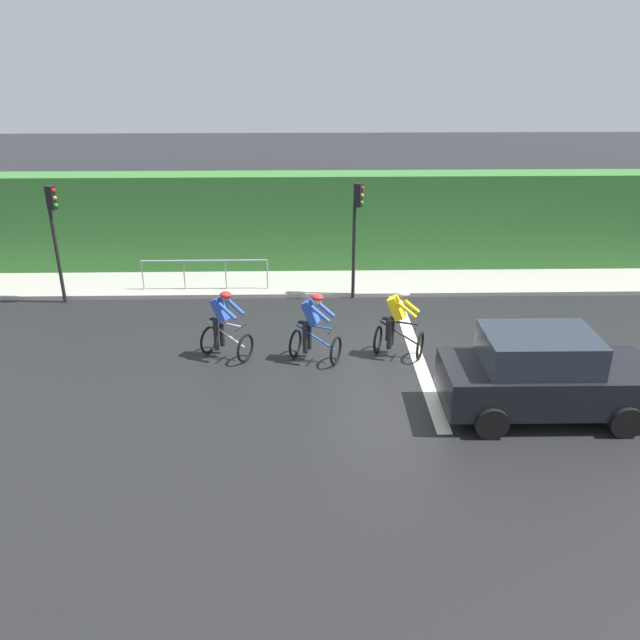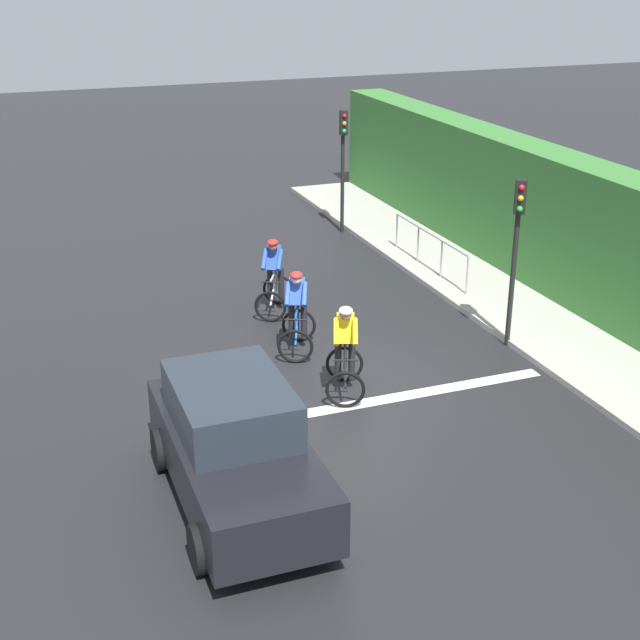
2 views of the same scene
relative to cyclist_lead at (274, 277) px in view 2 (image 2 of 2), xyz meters
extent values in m
plane|color=black|center=(0.10, -3.89, -0.80)|extent=(80.00, 80.00, 0.00)
cube|color=#ADA89E|center=(5.14, -1.89, -0.74)|extent=(2.80, 23.45, 0.12)
cube|color=gray|center=(6.04, -1.89, -0.52)|extent=(0.44, 23.45, 0.55)
cube|color=#387533|center=(6.34, -1.89, 0.76)|extent=(1.10, 23.45, 3.11)
cube|color=silver|center=(0.10, -4.54, -0.79)|extent=(7.00, 0.30, 0.01)
torus|color=black|center=(-0.25, -0.49, -0.46)|extent=(0.63, 0.37, 0.68)
torus|color=black|center=(0.22, 0.42, -0.46)|extent=(0.63, 0.37, 0.68)
cylinder|color=silver|center=(-0.02, -0.03, -0.21)|extent=(0.49, 0.90, 0.51)
cylinder|color=silver|center=(0.12, 0.24, -0.18)|extent=(0.04, 0.04, 0.55)
cylinder|color=silver|center=(-0.04, -0.08, 0.07)|extent=(0.37, 0.65, 0.04)
cube|color=black|center=(0.12, 0.24, 0.11)|extent=(0.19, 0.24, 0.04)
cylinder|color=black|center=(-0.21, -0.40, 0.04)|extent=(0.39, 0.22, 0.03)
cube|color=#2D51B7|center=(0.03, 0.06, 0.41)|extent=(0.45, 0.50, 0.57)
sphere|color=#9E7051|center=(-0.04, -0.08, 0.72)|extent=(0.20, 0.20, 0.20)
ellipsoid|color=red|center=(-0.04, -0.08, 0.79)|extent=(0.34, 0.36, 0.14)
cylinder|color=black|center=(0.18, 0.09, -0.23)|extent=(0.12, 0.12, 0.74)
cylinder|color=black|center=(-0.03, 0.20, -0.23)|extent=(0.12, 0.12, 0.74)
cylinder|color=#2D51B7|center=(0.04, -0.27, 0.47)|extent=(0.30, 0.47, 0.37)
cylinder|color=#2D51B7|center=(-0.24, -0.12, 0.47)|extent=(0.30, 0.47, 0.37)
torus|color=black|center=(-0.43, -2.58, -0.46)|extent=(0.65, 0.32, 0.68)
torus|color=black|center=(-0.03, -1.65, -0.46)|extent=(0.65, 0.32, 0.68)
cylinder|color=#1E59B2|center=(-0.23, -2.12, -0.21)|extent=(0.43, 0.93, 0.51)
cylinder|color=#1E59B2|center=(-0.11, -1.83, -0.18)|extent=(0.04, 0.04, 0.55)
cylinder|color=#1E59B2|center=(-0.25, -2.16, 0.07)|extent=(0.32, 0.67, 0.04)
cube|color=black|center=(-0.11, -1.83, 0.11)|extent=(0.18, 0.24, 0.04)
cylinder|color=black|center=(-0.39, -2.49, 0.04)|extent=(0.40, 0.19, 0.03)
cube|color=#2D51B7|center=(-0.19, -2.02, 0.41)|extent=(0.44, 0.49, 0.57)
sphere|color=beige|center=(-0.25, -2.16, 0.72)|extent=(0.20, 0.20, 0.20)
ellipsoid|color=red|center=(-0.25, -2.16, 0.79)|extent=(0.33, 0.35, 0.14)
cylinder|color=black|center=(-0.04, -1.97, -0.23)|extent=(0.12, 0.12, 0.74)
cylinder|color=black|center=(-0.26, -1.88, -0.23)|extent=(0.12, 0.12, 0.74)
cylinder|color=#2D51B7|center=(-0.15, -2.35, 0.47)|extent=(0.27, 0.47, 0.37)
cylinder|color=#2D51B7|center=(-0.45, -2.22, 0.47)|extent=(0.27, 0.47, 0.37)
torus|color=black|center=(-0.23, -4.57, -0.46)|extent=(0.65, 0.30, 0.68)
torus|color=black|center=(0.15, -3.62, -0.46)|extent=(0.65, 0.30, 0.68)
cylinder|color=black|center=(-0.04, -4.09, -0.21)|extent=(0.40, 0.94, 0.51)
cylinder|color=black|center=(0.07, -3.81, -0.18)|extent=(0.04, 0.04, 0.55)
cylinder|color=black|center=(-0.06, -4.14, 0.07)|extent=(0.30, 0.68, 0.04)
cube|color=black|center=(0.07, -3.81, 0.11)|extent=(0.17, 0.24, 0.04)
cylinder|color=black|center=(-0.19, -4.47, 0.04)|extent=(0.40, 0.18, 0.03)
cube|color=yellow|center=(0.00, -4.00, 0.41)|extent=(0.43, 0.49, 0.57)
sphere|color=#9E7051|center=(-0.06, -4.14, 0.72)|extent=(0.20, 0.20, 0.20)
ellipsoid|color=silver|center=(-0.06, -4.14, 0.79)|extent=(0.33, 0.35, 0.14)
cylinder|color=black|center=(0.15, -3.94, -0.23)|extent=(0.12, 0.12, 0.74)
cylinder|color=black|center=(-0.08, -3.86, -0.23)|extent=(0.12, 0.12, 0.74)
cylinder|color=yellow|center=(0.04, -4.32, 0.47)|extent=(0.26, 0.48, 0.37)
cylinder|color=yellow|center=(-0.26, -4.20, 0.47)|extent=(0.26, 0.48, 0.37)
cube|color=black|center=(-2.69, -6.64, -0.10)|extent=(1.73, 4.11, 0.80)
cube|color=#262D38|center=(-2.69, -6.39, 0.63)|extent=(1.51, 2.14, 0.66)
cylinder|color=black|center=(-1.86, -7.92, -0.48)|extent=(0.22, 0.64, 0.64)
cylinder|color=black|center=(-3.53, -7.91, -0.48)|extent=(0.22, 0.64, 0.64)
cylinder|color=black|center=(-1.85, -5.37, -0.48)|extent=(0.22, 0.64, 0.64)
cylinder|color=black|center=(-3.51, -5.36, -0.48)|extent=(0.22, 0.64, 0.64)
cube|color=#EAEACC|center=(-2.19, -8.65, 0.00)|extent=(0.28, 0.08, 0.16)
cube|color=#EAEACC|center=(-3.21, -8.65, 0.00)|extent=(0.28, 0.08, 0.16)
cylinder|color=black|center=(3.75, -3.27, 0.55)|extent=(0.10, 0.10, 2.70)
cube|color=black|center=(3.70, -3.36, 2.22)|extent=(0.27, 0.27, 0.64)
sphere|color=red|center=(3.65, -3.46, 2.42)|extent=(0.11, 0.11, 0.11)
sphere|color=orange|center=(3.65, -3.46, 2.22)|extent=(0.11, 0.11, 0.11)
sphere|color=green|center=(3.65, -3.46, 2.02)|extent=(0.11, 0.11, 0.11)
cylinder|color=black|center=(3.58, 5.00, 0.55)|extent=(0.10, 0.10, 2.70)
cube|color=black|center=(3.56, 4.91, 2.22)|extent=(0.24, 0.24, 0.64)
sphere|color=red|center=(3.54, 4.80, 2.42)|extent=(0.11, 0.11, 0.11)
sphere|color=orange|center=(3.54, 4.80, 2.22)|extent=(0.11, 0.11, 0.11)
sphere|color=green|center=(3.54, 4.80, 2.02)|extent=(0.11, 0.11, 0.11)
cylinder|color=#999EA3|center=(4.24, 1.06, 0.20)|extent=(0.06, 3.66, 0.05)
cylinder|color=#999EA3|center=(4.23, -0.77, -0.30)|extent=(0.04, 0.04, 1.00)
cylinder|color=#999EA3|center=(4.24, 0.45, -0.30)|extent=(0.04, 0.04, 1.00)
cylinder|color=#999EA3|center=(4.24, 1.67, -0.30)|extent=(0.04, 0.04, 1.00)
cylinder|color=#999EA3|center=(4.24, 2.89, -0.30)|extent=(0.04, 0.04, 1.00)
camera|label=1|loc=(-13.73, -1.91, 6.11)|focal=36.18mm
camera|label=2|loc=(-5.34, -16.89, 6.35)|focal=49.70mm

